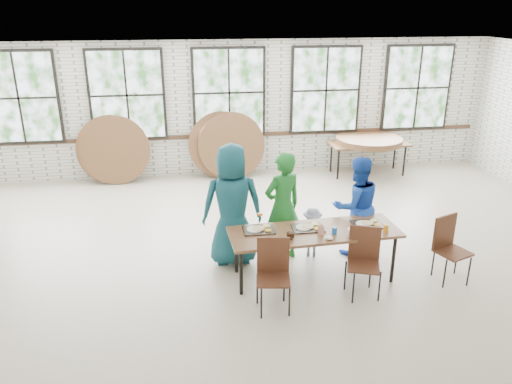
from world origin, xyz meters
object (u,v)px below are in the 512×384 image
chair_near_left (273,268)px  storage_table (368,145)px  dining_table (314,234)px  chair_near_right (364,255)px

chair_near_left → storage_table: (3.12, 4.99, 0.13)m
dining_table → chair_near_left: bearing=-141.2°
chair_near_left → chair_near_right: same height
dining_table → chair_near_left: 0.95m
chair_near_right → storage_table: chair_near_right is taller
chair_near_left → storage_table: 5.89m
storage_table → chair_near_right: bearing=-113.4°
dining_table → chair_near_left: (-0.70, -0.63, -0.13)m
dining_table → chair_near_left: chair_near_left is taller
dining_table → chair_near_right: bearing=-43.3°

